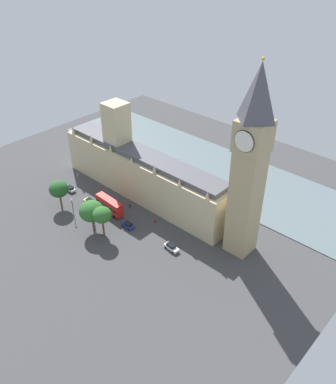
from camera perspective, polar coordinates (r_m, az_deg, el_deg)
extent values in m
plane|color=#424244|center=(133.80, -3.93, -0.74)|extent=(134.85, 134.85, 0.00)
cube|color=slate|center=(153.17, 4.39, 4.08)|extent=(32.87, 121.36, 0.25)
cube|color=#CCBA8E|center=(131.09, -3.43, 2.20)|extent=(10.60, 64.85, 14.28)
cube|color=#CCBA8E|center=(135.21, -7.02, 6.58)|extent=(6.77, 6.77, 28.91)
cube|color=#4C4C54|center=(127.16, -3.54, 5.26)|extent=(8.05, 62.26, 1.60)
cone|color=#CCBA8E|center=(144.75, -13.17, 8.42)|extent=(1.20, 1.20, 3.13)
cone|color=#CCBA8E|center=(137.48, -10.76, 7.33)|extent=(1.20, 1.20, 3.05)
cone|color=#CCBA8E|center=(130.54, -8.11, 6.08)|extent=(1.20, 1.20, 2.88)
cone|color=#CCBA8E|center=(124.19, -5.16, 4.52)|extent=(1.20, 1.20, 1.87)
cone|color=#CCBA8E|center=(117.71, -1.94, 3.26)|extent=(1.20, 1.20, 3.17)
cone|color=#CCBA8E|center=(112.32, 1.62, 1.33)|extent=(1.20, 1.20, 2.13)
cone|color=#CCBA8E|center=(107.19, 5.53, -0.49)|extent=(1.20, 1.20, 2.38)
cube|color=tan|center=(106.06, 10.71, -1.61)|extent=(6.63, 6.63, 30.27)
cube|color=tan|center=(96.56, 11.88, 7.69)|extent=(7.30, 7.30, 7.89)
cylinder|color=silver|center=(93.59, 10.63, 6.99)|extent=(0.25, 5.04, 5.04)
torus|color=black|center=(93.59, 10.63, 6.99)|extent=(0.24, 5.28, 5.28)
cylinder|color=silver|center=(98.31, 10.01, 8.39)|extent=(5.04, 0.25, 5.04)
torus|color=black|center=(98.31, 10.01, 8.39)|extent=(5.28, 0.24, 5.28)
pyramid|color=#4C4C54|center=(92.58, 12.65, 13.58)|extent=(7.30, 7.30, 13.24)
sphere|color=gold|center=(90.52, 13.21, 17.75)|extent=(0.80, 0.80, 0.80)
cube|color=#B7B7BC|center=(140.36, -13.60, 0.44)|extent=(1.92, 4.45, 0.75)
cube|color=black|center=(139.83, -13.59, 0.64)|extent=(1.58, 2.50, 0.65)
cylinder|color=black|center=(141.25, -14.18, 0.39)|extent=(0.27, 0.69, 0.68)
cylinder|color=black|center=(141.94, -13.63, 0.66)|extent=(0.27, 0.69, 0.68)
cylinder|color=black|center=(139.18, -13.54, -0.05)|extent=(0.27, 0.69, 0.68)
cylinder|color=black|center=(139.88, -12.98, 0.22)|extent=(0.27, 0.69, 0.68)
cube|color=gold|center=(132.55, -10.96, -1.35)|extent=(1.85, 4.07, 0.75)
cube|color=black|center=(132.02, -10.94, -1.13)|extent=(1.53, 2.29, 0.65)
cylinder|color=black|center=(133.30, -11.56, -1.40)|extent=(0.26, 0.68, 0.68)
cylinder|color=black|center=(134.03, -11.01, -1.12)|extent=(0.26, 0.68, 0.68)
cylinder|color=black|center=(131.51, -10.89, -1.85)|extent=(0.26, 0.68, 0.68)
cylinder|color=black|center=(132.24, -10.33, -1.56)|extent=(0.26, 0.68, 0.68)
cube|color=red|center=(126.64, -8.20, -1.80)|extent=(2.97, 10.60, 4.20)
cube|color=black|center=(126.60, -8.21, -1.77)|extent=(3.01, 10.20, 0.70)
cylinder|color=black|center=(129.82, -9.52, -2.09)|extent=(0.40, 1.11, 1.10)
cylinder|color=black|center=(130.86, -8.72, -1.68)|extent=(0.40, 1.11, 1.10)
cylinder|color=black|center=(124.90, -7.51, -3.50)|extent=(0.40, 1.11, 1.10)
cylinder|color=black|center=(125.98, -6.69, -3.06)|extent=(0.40, 1.11, 1.10)
cube|color=navy|center=(120.89, -5.65, -4.68)|extent=(1.87, 4.09, 0.75)
cube|color=black|center=(120.34, -5.61, -4.46)|extent=(1.56, 2.29, 0.65)
cylinder|color=black|center=(121.50, -6.35, -4.73)|extent=(0.26, 0.68, 0.68)
cylinder|color=black|center=(122.33, -5.76, -4.38)|extent=(0.26, 0.68, 0.68)
cylinder|color=black|center=(119.92, -5.52, -5.27)|extent=(0.26, 0.68, 0.68)
cylinder|color=black|center=(120.76, -4.93, -4.91)|extent=(0.26, 0.68, 0.68)
cube|color=silver|center=(112.72, 0.50, -7.81)|extent=(2.16, 4.77, 0.75)
cube|color=black|center=(112.38, 0.42, -7.48)|extent=(1.70, 2.71, 0.65)
cylinder|color=black|center=(112.57, 1.32, -8.14)|extent=(0.31, 0.70, 0.68)
cylinder|color=black|center=(111.75, 0.72, -8.50)|extent=(0.31, 0.70, 0.68)
cylinder|color=black|center=(114.19, 0.29, -7.41)|extent=(0.31, 0.70, 0.68)
cylinder|color=black|center=(113.38, -0.31, -7.76)|extent=(0.31, 0.70, 0.68)
cylinder|color=maroon|center=(122.19, -1.84, -4.08)|extent=(0.43, 0.43, 1.26)
sphere|color=beige|center=(121.74, -1.85, -3.80)|extent=(0.24, 0.24, 0.24)
cube|color=navy|center=(122.00, -1.76, -4.11)|extent=(0.29, 0.11, 0.23)
cylinder|color=gray|center=(147.44, -12.53, 2.32)|extent=(0.59, 0.59, 1.42)
sphere|color=tan|center=(147.01, -12.57, 2.60)|extent=(0.27, 0.27, 0.27)
cube|color=#336B60|center=(147.47, -12.43, 2.37)|extent=(0.19, 0.34, 0.26)
cylinder|color=black|center=(128.91, -5.42, -1.95)|extent=(0.62, 0.62, 1.32)
sphere|color=#8C6647|center=(128.46, -5.44, -1.66)|extent=(0.25, 0.25, 0.25)
cube|color=#336B60|center=(128.65, -5.41, -2.00)|extent=(0.30, 0.27, 0.24)
cylinder|color=brown|center=(120.55, -10.44, -4.47)|extent=(0.56, 0.56, 4.11)
ellipsoid|color=#2D6628|center=(117.74, -10.67, -2.65)|extent=(7.14, 7.14, 6.07)
cylinder|color=brown|center=(132.36, -14.79, -1.20)|extent=(0.56, 0.56, 4.36)
ellipsoid|color=#235623|center=(129.96, -15.07, 0.41)|extent=(6.07, 6.07, 5.16)
cylinder|color=brown|center=(117.46, -9.04, -5.04)|extent=(0.56, 0.56, 5.46)
ellipsoid|color=#2D6628|center=(114.59, -9.25, -3.18)|extent=(5.42, 5.42, 4.61)
cylinder|color=black|center=(126.72, -13.19, -2.27)|extent=(0.18, 0.18, 5.79)
sphere|color=#F2EAC6|center=(124.94, -13.37, -1.08)|extent=(0.56, 0.56, 0.56)
cylinder|color=black|center=(119.83, -10.27, -4.11)|extent=(0.18, 0.18, 6.09)
sphere|color=#F2EAC6|center=(117.86, -10.43, -2.83)|extent=(0.56, 0.56, 0.56)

